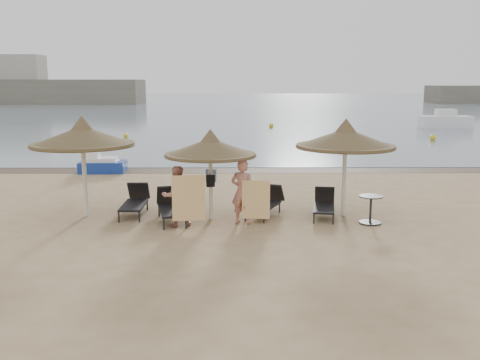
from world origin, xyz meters
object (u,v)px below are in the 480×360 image
Objects in this scene: lounger_near_right at (267,202)px; palapa_left at (82,137)px; palapa_right at (346,139)px; lounger_far_left at (135,201)px; lounger_near_left at (171,206)px; lounger_far_right at (324,204)px; person_right at (243,187)px; person_left at (176,191)px; palapa_center at (210,148)px; side_table at (371,210)px; pedal_boat at (102,165)px.

palapa_left is at bearing -155.09° from lounger_near_right.
palapa_left is 1.03× the size of palapa_right.
lounger_near_left is (1.11, -0.69, 0.01)m from lounger_far_left.
palapa_left is at bearing -167.07° from lounger_far_left.
lounger_near_left is 4.36m from lounger_far_right.
lounger_far_left is 1.30m from lounger_near_left.
person_right reaches higher than lounger_far_right.
palapa_left is 1.53× the size of lounger_near_right.
palapa_right is at bearing 0.42° from palapa_left.
palapa_left is 7.06m from lounger_far_right.
lounger_near_left is 0.89m from person_left.
palapa_center is 1.97m from lounger_near_left.
lounger_far_right is at bearing -175.78° from palapa_right.
pedal_boat is (-9.28, 8.30, -0.04)m from side_table.
lounger_far_left is at bearing -1.62° from person_right.
palapa_right is 1.58× the size of lounger_far_right.
palapa_right is 1.48× the size of lounger_near_right.
side_table is 12.45m from pedal_boat.
palapa_right reaches higher than lounger_far_right.
palapa_center reaches higher than person_left.
palapa_right is at bearing -144.34° from person_right.
pedal_boat is at bearing 122.37° from palapa_center.
palapa_left reaches higher than lounger_far_left.
pedal_boat is at bearing 154.69° from lounger_near_right.
lounger_near_left reaches higher than lounger_near_right.
side_table is (7.90, -0.84, -1.92)m from palapa_left.
lounger_near_left is 2.63× the size of side_table.
palapa_left is at bearing 158.54° from lounger_near_left.
lounger_near_left is 5.47m from side_table.
palapa_left is 1.14× the size of palapa_center.
lounger_near_right is at bearing -49.57° from pedal_boat.
palapa_left is 1.44× the size of lounger_near_left.
palapa_center is 3.32× the size of side_table.
palapa_center is at bearing -11.41° from lounger_near_left.
pedal_boat is (-2.72, 7.14, -0.05)m from lounger_far_left.
pedal_boat is (-4.07, 8.49, -0.61)m from person_left.
person_right is at bearing -101.84° from lounger_near_right.
side_table is 0.41× the size of person_left.
lounger_far_left is at bearing 169.98° from side_table.
palapa_left is 5.50m from lounger_near_right.
palapa_center reaches higher than lounger_far_left.
person_left is at bearing -177.92° from side_table.
palapa_center is at bearing -10.59° from person_right.
person_right is (-2.34, -0.84, 0.68)m from lounger_far_right.
person_left is at bearing 25.23° from person_right.
palapa_center is 1.37× the size of lounger_far_left.
side_table is at bearing -6.08° from palapa_left.
person_right is at bearing -10.58° from palapa_left.
palapa_right reaches higher than palapa_center.
pedal_boat is (-8.16, 7.45, -0.02)m from lounger_far_right.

